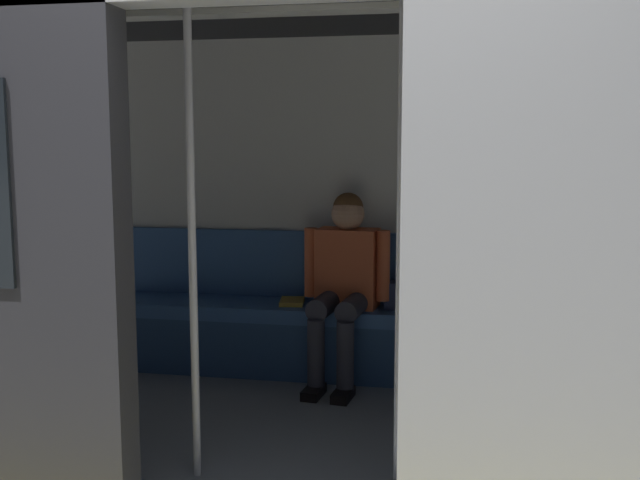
# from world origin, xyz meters

# --- Properties ---
(train_car) EXTENTS (6.40, 2.58, 2.30)m
(train_car) POSITION_xyz_m (0.07, -1.13, 1.51)
(train_car) COLOR #ADAFB5
(train_car) RESTS_ON ground_plane
(bench_seat) EXTENTS (3.19, 0.44, 0.46)m
(bench_seat) POSITION_xyz_m (0.00, -2.07, 0.35)
(bench_seat) COLOR #38609E
(bench_seat) RESTS_ON ground_plane
(person_seated) EXTENTS (0.55, 0.70, 1.19)m
(person_seated) POSITION_xyz_m (0.01, -2.02, 0.68)
(person_seated) COLOR #CC5933
(person_seated) RESTS_ON ground_plane
(handbag) EXTENTS (0.26, 0.15, 0.17)m
(handbag) POSITION_xyz_m (-0.37, -2.11, 0.54)
(handbag) COLOR #262D4C
(handbag) RESTS_ON bench_seat
(book) EXTENTS (0.18, 0.24, 0.03)m
(book) POSITION_xyz_m (0.37, -2.12, 0.47)
(book) COLOR gold
(book) RESTS_ON bench_seat
(grab_pole_door) EXTENTS (0.04, 0.04, 2.16)m
(grab_pole_door) POSITION_xyz_m (0.45, -0.54, 1.08)
(grab_pole_door) COLOR silver
(grab_pole_door) RESTS_ON ground_plane
(grab_pole_far) EXTENTS (0.04, 0.04, 2.16)m
(grab_pole_far) POSITION_xyz_m (-0.45, -0.67, 1.08)
(grab_pole_far) COLOR silver
(grab_pole_far) RESTS_ON ground_plane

